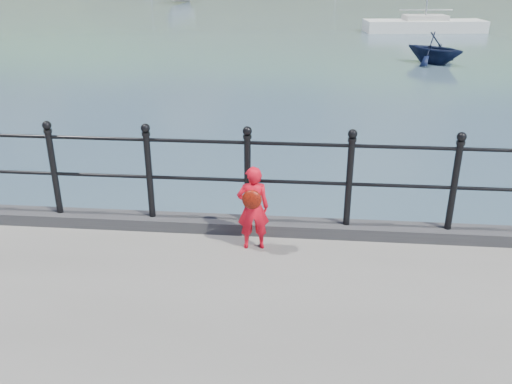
# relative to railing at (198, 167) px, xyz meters

# --- Properties ---
(ground) EXTENTS (600.00, 600.00, 0.00)m
(ground) POSITION_rel_railing_xyz_m (-0.00, 0.15, -1.82)
(ground) COLOR #2D4251
(ground) RESTS_ON ground
(kerb) EXTENTS (60.00, 0.30, 0.15)m
(kerb) POSITION_rel_railing_xyz_m (-0.00, -0.00, -0.75)
(kerb) COLOR #28282B
(kerb) RESTS_ON quay
(railing) EXTENTS (18.11, 0.11, 1.20)m
(railing) POSITION_rel_railing_xyz_m (0.00, 0.00, 0.00)
(railing) COLOR black
(railing) RESTS_ON kerb
(far_shore) EXTENTS (830.00, 200.00, 156.00)m
(far_shore) POSITION_rel_railing_xyz_m (38.34, 239.56, -24.39)
(far_shore) COLOR #333A21
(far_shore) RESTS_ON ground
(child) EXTENTS (0.40, 0.33, 1.00)m
(child) POSITION_rel_railing_xyz_m (0.71, -0.41, -0.31)
(child) COLOR red
(child) RESTS_ON quay
(launch_navy) EXTENTS (3.32, 3.28, 1.32)m
(launch_navy) POSITION_rel_railing_xyz_m (6.61, 18.18, -1.16)
(launch_navy) COLOR black
(launch_navy) RESTS_ON ground
(sailboat_near) EXTENTS (7.50, 2.92, 9.89)m
(sailboat_near) POSITION_rel_railing_xyz_m (8.35, 29.69, -1.48)
(sailboat_near) COLOR white
(sailboat_near) RESTS_ON ground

